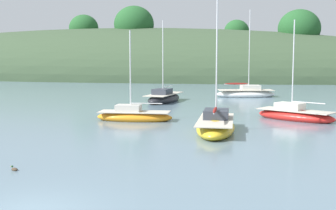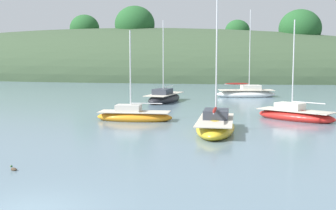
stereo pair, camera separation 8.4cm
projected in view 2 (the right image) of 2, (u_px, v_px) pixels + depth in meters
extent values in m
ellipsoid|color=#384C33|center=(116.00, 78.00, 97.63)|extent=(150.00, 36.00, 21.13)
ellipsoid|color=#235628|center=(135.00, 24.00, 93.82)|extent=(8.34, 7.58, 7.58)
ellipsoid|color=#235628|center=(237.00, 31.00, 93.98)|extent=(5.14, 4.67, 4.67)
ellipsoid|color=#235628|center=(85.00, 28.00, 98.25)|extent=(6.42, 5.83, 5.83)
ellipsoid|color=#235628|center=(300.00, 29.00, 87.23)|extent=(8.10, 7.37, 7.37)
ellipsoid|color=red|center=(296.00, 116.00, 33.98)|extent=(6.37, 4.93, 0.98)
cube|color=beige|center=(296.00, 111.00, 33.94)|extent=(5.86, 4.53, 0.06)
cube|color=silver|center=(290.00, 106.00, 34.24)|extent=(2.39, 2.17, 0.54)
cylinder|color=silver|center=(293.00, 65.00, 33.78)|extent=(0.09, 0.09, 6.75)
cylinder|color=silver|center=(308.00, 103.00, 33.19)|extent=(2.26, 1.37, 0.07)
ellipsoid|color=gold|center=(215.00, 128.00, 28.45)|extent=(2.80, 7.07, 1.11)
cube|color=beige|center=(216.00, 120.00, 28.40)|extent=(2.58, 6.50, 0.06)
cube|color=#333842|center=(216.00, 114.00, 28.91)|extent=(1.67, 2.31, 0.59)
cylinder|color=silver|center=(217.00, 49.00, 28.26)|extent=(0.09, 0.09, 8.79)
cylinder|color=silver|center=(215.00, 111.00, 27.23)|extent=(0.26, 2.91, 0.07)
ellipsoid|color=maroon|center=(215.00, 110.00, 27.23)|extent=(0.38, 2.80, 0.20)
ellipsoid|color=white|center=(246.00, 94.00, 52.77)|extent=(7.22, 3.96, 1.10)
cube|color=beige|center=(246.00, 90.00, 52.71)|extent=(6.65, 3.65, 0.06)
cube|color=silver|center=(251.00, 88.00, 52.70)|extent=(2.50, 2.01, 0.58)
cylinder|color=silver|center=(250.00, 50.00, 52.22)|extent=(0.09, 0.09, 9.24)
cylinder|color=silver|center=(237.00, 84.00, 52.60)|extent=(2.81, 0.78, 0.07)
ellipsoid|color=maroon|center=(237.00, 84.00, 52.60)|extent=(2.73, 0.88, 0.20)
ellipsoid|color=orange|center=(134.00, 117.00, 33.68)|extent=(5.83, 2.40, 0.91)
cube|color=beige|center=(134.00, 112.00, 33.63)|extent=(5.36, 2.20, 0.06)
cube|color=beige|center=(128.00, 108.00, 33.67)|extent=(1.92, 1.40, 0.52)
cylinder|color=silver|center=(130.00, 71.00, 33.34)|extent=(0.09, 0.09, 5.99)
cylinder|color=silver|center=(146.00, 103.00, 33.44)|extent=(2.39, 0.27, 0.07)
ellipsoid|color=#232328|center=(164.00, 99.00, 47.22)|extent=(3.22, 7.25, 1.12)
cube|color=beige|center=(164.00, 94.00, 47.17)|extent=(2.96, 6.67, 0.06)
cube|color=#333842|center=(163.00, 92.00, 46.61)|extent=(1.81, 2.42, 0.59)
cylinder|color=silver|center=(163.00, 58.00, 46.43)|extent=(0.09, 0.09, 7.56)
cylinder|color=silver|center=(168.00, 87.00, 48.14)|extent=(0.43, 2.93, 0.07)
ellipsoid|color=#473828|center=(14.00, 169.00, 19.10)|extent=(0.38, 0.29, 0.16)
sphere|color=#1E4723|center=(11.00, 166.00, 19.17)|extent=(0.09, 0.09, 0.09)
cone|color=gold|center=(11.00, 166.00, 19.21)|extent=(0.06, 0.05, 0.04)
cone|color=#473828|center=(16.00, 169.00, 19.01)|extent=(0.10, 0.09, 0.08)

